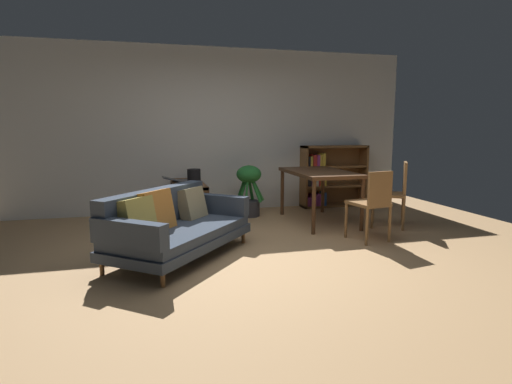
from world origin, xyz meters
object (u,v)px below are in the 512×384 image
at_px(open_laptop, 179,180).
at_px(dining_chair_far, 394,191).
at_px(desk_speaker, 194,177).
at_px(dining_chair_near, 372,201).
at_px(media_console, 189,202).
at_px(dining_table, 319,176).
at_px(fabric_couch, 173,224).
at_px(potted_floor_plant, 249,188).
at_px(bookshelf, 328,177).

bearing_deg(open_laptop, dining_chair_far, -24.64).
relative_size(desk_speaker, dining_chair_near, 0.26).
bearing_deg(dining_chair_far, media_console, 157.27).
bearing_deg(dining_table, dining_chair_far, -32.41).
relative_size(fabric_couch, potted_floor_plant, 2.29).
distance_m(media_console, potted_floor_plant, 0.98).
relative_size(open_laptop, dining_chair_far, 0.50).
bearing_deg(potted_floor_plant, media_console, -174.26).
distance_m(fabric_couch, open_laptop, 1.92).
xyz_separation_m(desk_speaker, dining_chair_near, (2.01, -1.43, -0.20)).
distance_m(media_console, bookshelf, 2.63).
height_order(open_laptop, dining_chair_far, dining_chair_far).
height_order(fabric_couch, dining_table, dining_table).
bearing_deg(desk_speaker, dining_chair_near, -35.35).
height_order(desk_speaker, dining_chair_near, dining_chair_near).
distance_m(fabric_couch, dining_chair_far, 3.17).
bearing_deg(dining_chair_near, media_console, 139.86).
height_order(desk_speaker, dining_chair_far, dining_chair_far).
bearing_deg(potted_floor_plant, dining_chair_near, -59.06).
bearing_deg(media_console, fabric_couch, -101.48).
xyz_separation_m(open_laptop, dining_chair_far, (2.88, -1.32, -0.09)).
bearing_deg(dining_table, bookshelf, 59.43).
height_order(desk_speaker, bookshelf, bookshelf).
relative_size(potted_floor_plant, bookshelf, 0.69).
relative_size(fabric_couch, open_laptop, 4.02).
height_order(open_laptop, desk_speaker, desk_speaker).
bearing_deg(media_console, dining_chair_near, -40.14).
bearing_deg(desk_speaker, media_console, 99.51).
relative_size(dining_chair_near, bookshelf, 0.75).
xyz_separation_m(open_laptop, dining_table, (1.98, -0.75, 0.08)).
relative_size(dining_table, dining_chair_near, 1.59).
distance_m(fabric_couch, desk_speaker, 1.51).
distance_m(desk_speaker, dining_chair_near, 2.48).
distance_m(media_console, dining_table, 2.00).
bearing_deg(desk_speaker, dining_table, -8.59).
height_order(potted_floor_plant, bookshelf, bookshelf).
height_order(desk_speaker, dining_table, desk_speaker).
distance_m(dining_chair_near, dining_chair_far, 0.91).
bearing_deg(dining_chair_far, desk_speaker, 162.72).
height_order(potted_floor_plant, dining_chair_near, dining_chair_near).
xyz_separation_m(media_console, dining_chair_far, (2.76, -1.16, 0.23)).
height_order(dining_table, dining_chair_far, dining_chair_far).
height_order(media_console, dining_table, dining_table).
height_order(fabric_couch, open_laptop, fabric_couch).
bearing_deg(dining_table, dining_chair_near, -80.10).
bearing_deg(dining_table, open_laptop, 159.25).
bearing_deg(open_laptop, bookshelf, 8.75).
bearing_deg(potted_floor_plant, bookshelf, 16.71).
xyz_separation_m(media_console, bookshelf, (2.55, 0.57, 0.24)).
xyz_separation_m(media_console, dining_table, (1.86, -0.59, 0.40)).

